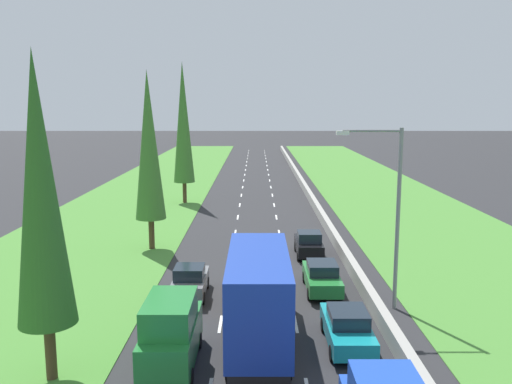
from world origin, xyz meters
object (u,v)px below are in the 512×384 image
at_px(green_sedan_right_lane, 324,277).
at_px(green_van_left_lane, 173,332).
at_px(blue_box_truck_centre_lane, 260,294).
at_px(grey_hatchback_left_lane, 192,281).
at_px(poplar_tree_second, 151,146).
at_px(street_light_mast, 393,206).
at_px(teal_sedan_right_lane, 349,328).
at_px(black_hatchback_right_lane, 311,244).
at_px(poplar_tree_third, 185,123).
at_px(poplar_tree_nearest, 42,191).

xyz_separation_m(green_sedan_right_lane, green_van_left_lane, (-6.87, -8.59, 0.59)).
distance_m(blue_box_truck_centre_lane, grey_hatchback_left_lane, 6.86).
xyz_separation_m(poplar_tree_second, street_light_mast, (13.93, -11.23, -2.05)).
height_order(teal_sedan_right_lane, poplar_tree_second, poplar_tree_second).
bearing_deg(street_light_mast, green_van_left_lane, -148.47).
height_order(teal_sedan_right_lane, street_light_mast, street_light_mast).
distance_m(teal_sedan_right_lane, grey_hatchback_left_lane, 9.42).
bearing_deg(grey_hatchback_left_lane, green_sedan_right_lane, 6.94).
xyz_separation_m(teal_sedan_right_lane, green_sedan_right_lane, (-0.24, 6.78, 0.00)).
bearing_deg(green_van_left_lane, street_light_mast, 31.53).
height_order(teal_sedan_right_lane, grey_hatchback_left_lane, grey_hatchback_left_lane).
distance_m(black_hatchback_right_lane, poplar_tree_second, 12.80).
relative_size(poplar_tree_second, poplar_tree_third, 0.86).
relative_size(poplar_tree_nearest, poplar_tree_second, 0.97).
height_order(teal_sedan_right_lane, poplar_tree_nearest, poplar_tree_nearest).
distance_m(blue_box_truck_centre_lane, poplar_tree_third, 34.68).
distance_m(green_van_left_lane, poplar_tree_second, 18.69).
relative_size(green_sedan_right_lane, blue_box_truck_centre_lane, 0.48).
relative_size(black_hatchback_right_lane, street_light_mast, 0.43).
relative_size(teal_sedan_right_lane, poplar_tree_third, 0.31).
bearing_deg(teal_sedan_right_lane, green_van_left_lane, -165.72).
distance_m(poplar_tree_nearest, poplar_tree_third, 36.35).
relative_size(teal_sedan_right_lane, poplar_tree_second, 0.36).
distance_m(green_van_left_lane, poplar_tree_third, 36.25).
bearing_deg(teal_sedan_right_lane, street_light_mast, 57.15).
bearing_deg(black_hatchback_right_lane, green_sedan_right_lane, -89.59).
bearing_deg(poplar_tree_third, street_light_mast, -64.50).
height_order(green_sedan_right_lane, green_van_left_lane, green_van_left_lane).
distance_m(grey_hatchback_left_lane, poplar_tree_third, 28.87).
xyz_separation_m(black_hatchback_right_lane, blue_box_truck_centre_lane, (-3.45, -13.39, 1.35)).
height_order(teal_sedan_right_lane, black_hatchback_right_lane, black_hatchback_right_lane).
xyz_separation_m(black_hatchback_right_lane, poplar_tree_nearest, (-11.12, -16.41, 6.22)).
xyz_separation_m(green_van_left_lane, grey_hatchback_left_lane, (-0.22, 7.73, -0.56)).
xyz_separation_m(green_van_left_lane, street_light_mast, (9.84, 6.04, 3.83)).
relative_size(green_sedan_right_lane, poplar_tree_nearest, 0.37).
bearing_deg(green_van_left_lane, poplar_tree_third, 96.67).
relative_size(blue_box_truck_centre_lane, poplar_tree_third, 0.65).
relative_size(green_van_left_lane, street_light_mast, 0.54).
bearing_deg(poplar_tree_third, green_van_left_lane, -83.33).
xyz_separation_m(blue_box_truck_centre_lane, grey_hatchback_left_lane, (-3.58, 5.69, -1.35)).
bearing_deg(grey_hatchback_left_lane, black_hatchback_right_lane, 47.60).
height_order(poplar_tree_nearest, poplar_tree_second, poplar_tree_second).
xyz_separation_m(green_van_left_lane, poplar_tree_nearest, (-4.30, -0.98, 5.66)).
xyz_separation_m(grey_hatchback_left_lane, poplar_tree_nearest, (-4.08, -8.70, 6.22)).
relative_size(black_hatchback_right_lane, poplar_tree_third, 0.27).
relative_size(green_sedan_right_lane, poplar_tree_second, 0.36).
relative_size(black_hatchback_right_lane, poplar_tree_nearest, 0.32).
xyz_separation_m(grey_hatchback_left_lane, poplar_tree_second, (-3.87, 9.54, 6.44)).
height_order(blue_box_truck_centre_lane, grey_hatchback_left_lane, blue_box_truck_centre_lane).
distance_m(green_van_left_lane, grey_hatchback_left_lane, 7.75).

